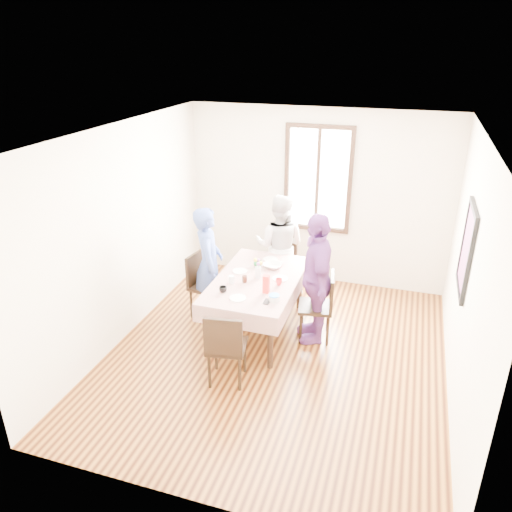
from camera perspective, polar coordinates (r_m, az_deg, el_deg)
name	(u,v)px	position (r m, az deg, el deg)	size (l,w,h in m)	color
ground	(276,354)	(6.25, 2.32, -11.26)	(4.50, 4.50, 0.00)	black
back_wall	(317,198)	(7.64, 7.07, 6.64)	(4.00, 4.00, 0.00)	beige
right_wall	(468,279)	(5.47, 23.23, -2.45)	(4.50, 4.50, 0.00)	beige
window_frame	(318,179)	(7.54, 7.15, 8.77)	(1.02, 0.06, 1.62)	black
window_pane	(318,179)	(7.55, 7.17, 8.79)	(0.90, 0.02, 1.50)	white
art_poster	(467,250)	(5.66, 23.16, 0.69)	(0.04, 0.76, 0.96)	red
dining_table	(257,305)	(6.53, 0.13, -5.65)	(0.92, 1.62, 0.75)	black
tablecloth	(257,279)	(6.35, 0.14, -2.66)	(1.04, 1.74, 0.01)	#520806
chair_left	(208,286)	(6.85, -5.59, -3.49)	(0.42, 0.42, 0.91)	black
chair_right	(315,307)	(6.37, 6.87, -5.81)	(0.42, 0.42, 0.91)	black
chair_far	(280,265)	(7.44, 2.73, -1.08)	(0.42, 0.42, 0.91)	black
chair_near	(227,346)	(5.60, -3.37, -10.30)	(0.42, 0.42, 0.91)	black
person_left	(208,264)	(6.70, -5.55, -0.91)	(0.58, 0.38, 1.60)	#384C90
person_far	(280,246)	(7.29, 2.73, 1.18)	(0.76, 0.59, 1.56)	beige
person_right	(315,278)	(6.19, 6.87, -2.58)	(1.00, 0.42, 1.71)	#622F72
mug_black	(223,289)	(6.01, -3.83, -3.86)	(0.10, 0.10, 0.08)	black
mug_flag	(279,282)	(6.18, 2.66, -2.99)	(0.09, 0.09, 0.08)	red
mug_green	(258,264)	(6.65, 0.21, -0.88)	(0.11, 0.11, 0.09)	#0C7226
serving_bowl	(273,266)	(6.63, 1.96, -1.11)	(0.25, 0.25, 0.06)	white
juice_carton	(266,284)	(5.96, 1.18, -3.26)	(0.07, 0.07, 0.23)	red
butter_tub	(274,298)	(5.82, 2.10, -4.89)	(0.13, 0.13, 0.07)	white
jam_jar	(245,279)	(6.24, -1.32, -2.68)	(0.06, 0.06, 0.09)	black
drinking_glass	(232,280)	(6.21, -2.84, -2.73)	(0.07, 0.07, 0.10)	silver
smartphone	(267,302)	(5.81, 1.27, -5.27)	(0.07, 0.14, 0.01)	black
flower_vase	(258,272)	(6.34, 0.24, -1.90)	(0.08, 0.08, 0.15)	silver
plate_left	(240,271)	(6.53, -1.85, -1.75)	(0.20, 0.20, 0.01)	white
plate_right	(280,279)	(6.34, 2.78, -2.62)	(0.20, 0.20, 0.01)	white
plate_far	(270,259)	(6.88, 1.66, -0.37)	(0.20, 0.20, 0.01)	white
plate_near	(238,298)	(5.88, -2.11, -4.87)	(0.20, 0.20, 0.01)	white
butter_lid	(274,295)	(5.80, 2.11, -4.55)	(0.12, 0.12, 0.01)	blue
flower_bunch	(258,264)	(6.28, 0.24, -0.87)	(0.09, 0.09, 0.10)	yellow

